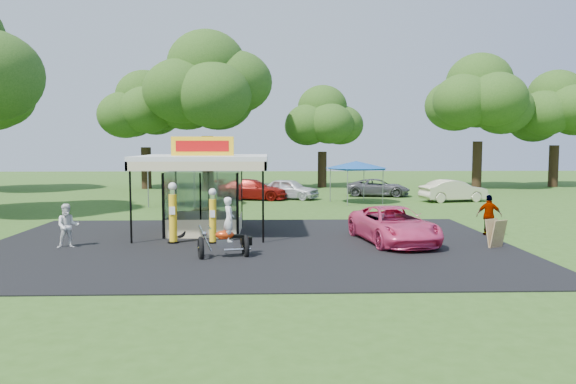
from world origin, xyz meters
name	(u,v)px	position (x,y,z in m)	size (l,w,h in m)	color
ground	(246,256)	(0.00, 0.00, 0.00)	(120.00, 120.00, 0.00)	#32561A
asphalt_apron	(249,245)	(0.00, 2.00, 0.02)	(20.00, 14.00, 0.04)	black
gas_station_kiosk	(205,192)	(-2.00, 4.99, 1.78)	(5.40, 5.40, 4.18)	white
gas_pump_left	(173,214)	(-2.94, 2.47, 1.15)	(0.45, 0.45, 2.40)	black
gas_pump_right	(213,217)	(-1.40, 2.42, 1.04)	(0.40, 0.40, 2.17)	black
motorcycle	(227,233)	(-0.64, -0.26, 0.84)	(1.90, 1.20, 2.16)	black
spare_tires	(177,229)	(-2.99, 3.70, 0.40)	(0.96, 0.60, 0.81)	black
a_frame_sign	(496,234)	(9.20, 1.15, 0.55)	(0.66, 0.75, 1.08)	#593819
kiosk_car	(210,216)	(-2.00, 7.20, 0.48)	(1.13, 2.82, 0.96)	yellow
pink_sedan	(394,225)	(5.65, 2.37, 0.71)	(2.36, 5.11, 1.42)	#E43E73
spectator_west	(68,226)	(-6.70, 1.71, 0.83)	(0.81, 0.63, 1.66)	white
spectator_east_b	(489,215)	(10.04, 3.93, 0.87)	(1.02, 0.43, 1.74)	gray
bg_car_b	(252,189)	(-0.44, 19.64, 0.71)	(2.00, 4.92, 1.43)	maroon
bg_car_c	(289,189)	(2.16, 19.99, 0.71)	(1.69, 4.19, 1.43)	silver
bg_car_d	(378,188)	(8.80, 21.92, 0.64)	(2.13, 4.63, 1.29)	#58585A
bg_car_e	(454,191)	(13.13, 17.91, 0.73)	(1.55, 4.45, 1.47)	beige
tent_west	(183,157)	(-4.59, 16.03, 3.05)	(4.82, 4.82, 3.37)	gray
tent_east	(356,165)	(6.45, 17.27, 2.49)	(3.94, 3.94, 2.75)	gray
oak_far_b	(145,115)	(-9.87, 29.52, 6.32)	(8.30, 8.30, 9.89)	black
oak_far_c	(207,92)	(-4.29, 26.96, 8.08)	(10.80, 10.80, 12.73)	black
oak_far_d	(322,124)	(5.45, 30.56, 5.62)	(7.40, 7.40, 8.82)	black
oak_far_e	(479,104)	(18.77, 28.91, 7.24)	(9.52, 9.52, 11.34)	black
oak_far_f	(556,114)	(26.30, 30.43, 6.53)	(8.45, 8.45, 10.18)	black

